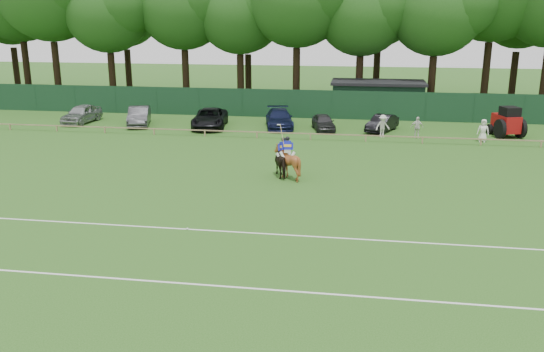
% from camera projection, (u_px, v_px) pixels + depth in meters
% --- Properties ---
extents(ground, '(160.00, 160.00, 0.00)m').
position_uv_depth(ground, '(250.00, 224.00, 25.27)').
color(ground, '#1E4C14').
rests_on(ground, ground).
extents(horse_dark, '(1.63, 2.22, 1.71)m').
position_uv_depth(horse_dark, '(283.00, 162.00, 32.53)').
color(horse_dark, black).
rests_on(horse_dark, ground).
extents(horse_chestnut, '(1.70, 1.86, 1.89)m').
position_uv_depth(horse_chestnut, '(287.00, 162.00, 32.09)').
color(horse_chestnut, brown).
rests_on(horse_chestnut, ground).
extents(sedan_silver, '(2.14, 4.63, 1.53)m').
position_uv_depth(sedan_silver, '(82.00, 114.00, 48.60)').
color(sedan_silver, '#999B9D').
rests_on(sedan_silver, ground).
extents(sedan_grey, '(2.88, 4.91, 1.53)m').
position_uv_depth(sedan_grey, '(139.00, 116.00, 47.55)').
color(sedan_grey, '#323335').
rests_on(sedan_grey, ground).
extents(suv_black, '(3.27, 5.78, 1.52)m').
position_uv_depth(suv_black, '(210.00, 118.00, 46.55)').
color(suv_black, black).
rests_on(suv_black, ground).
extents(sedan_navy, '(3.06, 5.41, 1.48)m').
position_uv_depth(sedan_navy, '(279.00, 119.00, 46.49)').
color(sedan_navy, '#111737').
rests_on(sedan_navy, ground).
extents(hatch_grey, '(2.36, 3.96, 1.26)m').
position_uv_depth(hatch_grey, '(323.00, 122.00, 45.56)').
color(hatch_grey, '#2B2A2D').
rests_on(hatch_grey, ground).
extents(estate_black, '(2.80, 4.12, 1.29)m').
position_uv_depth(estate_black, '(382.00, 123.00, 45.07)').
color(estate_black, black).
rests_on(estate_black, ground).
extents(spectator_left, '(1.24, 0.99, 1.68)m').
position_uv_depth(spectator_left, '(383.00, 126.00, 42.92)').
color(spectator_left, beige).
rests_on(spectator_left, ground).
extents(spectator_mid, '(0.95, 0.44, 1.59)m').
position_uv_depth(spectator_mid, '(417.00, 127.00, 42.65)').
color(spectator_mid, silver).
rests_on(spectator_mid, ground).
extents(spectator_right, '(0.91, 0.70, 1.65)m').
position_uv_depth(spectator_right, '(483.00, 131.00, 41.30)').
color(spectator_right, silver).
rests_on(spectator_right, ground).
extents(rider_dark, '(0.91, 0.56, 1.41)m').
position_uv_depth(rider_dark, '(284.00, 149.00, 32.31)').
color(rider_dark, silver).
rests_on(rider_dark, ground).
extents(rider_chestnut, '(0.94, 0.55, 2.05)m').
position_uv_depth(rider_chestnut, '(287.00, 148.00, 31.86)').
color(rider_chestnut, silver).
rests_on(rider_chestnut, ground).
extents(polo_ball, '(0.09, 0.09, 0.09)m').
position_uv_depth(polo_ball, '(187.00, 229.00, 24.63)').
color(polo_ball, silver).
rests_on(polo_ball, ground).
extents(pitch_lines, '(60.00, 5.10, 0.01)m').
position_uv_depth(pitch_lines, '(233.00, 256.00, 21.94)').
color(pitch_lines, silver).
rests_on(pitch_lines, ground).
extents(pitch_rail, '(62.10, 0.10, 0.50)m').
position_uv_depth(pitch_rail, '(297.00, 133.00, 42.25)').
color(pitch_rail, '#997F5B').
rests_on(pitch_rail, ground).
extents(perimeter_fence, '(92.08, 0.08, 2.50)m').
position_uv_depth(perimeter_fence, '(309.00, 104.00, 50.59)').
color(perimeter_fence, '#14351E').
rests_on(perimeter_fence, ground).
extents(utility_shed, '(8.40, 4.40, 3.04)m').
position_uv_depth(utility_shed, '(378.00, 98.00, 52.46)').
color(utility_shed, '#14331E').
rests_on(utility_shed, ground).
extents(tree_row, '(96.00, 12.00, 21.00)m').
position_uv_depth(tree_row, '(336.00, 105.00, 58.23)').
color(tree_row, '#26561C').
rests_on(tree_row, ground).
extents(tractor, '(2.52, 3.13, 2.30)m').
position_uv_depth(tractor, '(507.00, 122.00, 42.96)').
color(tractor, '#980E0E').
rests_on(tractor, ground).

